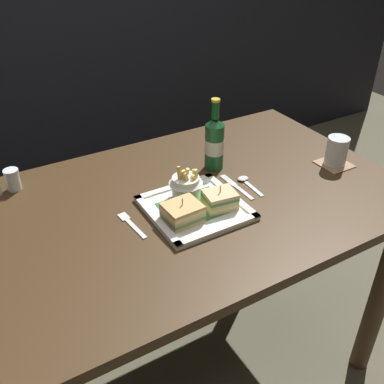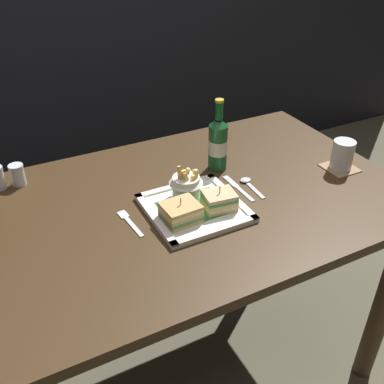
{
  "view_description": "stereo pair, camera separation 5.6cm",
  "coord_description": "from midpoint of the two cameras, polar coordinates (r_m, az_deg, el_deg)",
  "views": [
    {
      "loc": [
        -0.53,
        -0.93,
        1.49
      ],
      "look_at": [
        -0.01,
        -0.03,
        0.81
      ],
      "focal_mm": 41.17,
      "sensor_mm": 36.0,
      "label": 1
    },
    {
      "loc": [
        -0.48,
        -0.96,
        1.49
      ],
      "look_at": [
        -0.01,
        -0.03,
        0.81
      ],
      "focal_mm": 41.17,
      "sensor_mm": 36.0,
      "label": 2
    }
  ],
  "objects": [
    {
      "name": "ground_plane",
      "position": [
        1.83,
        0.7,
        -21.2
      ],
      "size": [
        6.0,
        6.0,
        0.0
      ],
      "primitive_type": "plane",
      "color": "brown"
    },
    {
      "name": "beer_bottle",
      "position": [
        1.4,
        4.53,
        6.27
      ],
      "size": [
        0.06,
        0.06,
        0.24
      ],
      "color": "#184E27",
      "rests_on": "dining_table"
    },
    {
      "name": "knife",
      "position": [
        1.34,
        7.04,
        0.63
      ],
      "size": [
        0.02,
        0.16,
        0.0
      ],
      "color": "silver",
      "rests_on": "dining_table"
    },
    {
      "name": "sandwich_half_left",
      "position": [
        1.17,
        -0.11,
        -2.65
      ],
      "size": [
        0.1,
        0.09,
        0.07
      ],
      "color": "tan",
      "rests_on": "square_plate"
    },
    {
      "name": "dining_table",
      "position": [
        1.36,
        0.88,
        -5.19
      ],
      "size": [
        1.28,
        0.81,
        0.77
      ],
      "color": "#3C2916",
      "rests_on": "ground_plane"
    },
    {
      "name": "pepper_shaker",
      "position": [
        1.43,
        -20.6,
        1.95
      ],
      "size": [
        0.04,
        0.04,
        0.07
      ],
      "color": "silver",
      "rests_on": "dining_table"
    },
    {
      "name": "fries_cup",
      "position": [
        1.25,
        0.52,
        1.1
      ],
      "size": [
        0.1,
        0.1,
        0.11
      ],
      "color": "silver",
      "rests_on": "square_plate"
    },
    {
      "name": "square_plate",
      "position": [
        1.23,
        1.62,
        -2.14
      ],
      "size": [
        0.26,
        0.26,
        0.02
      ],
      "color": "white",
      "rests_on": "dining_table"
    },
    {
      "name": "fork",
      "position": [
        1.2,
        -6.81,
        -3.85
      ],
      "size": [
        0.03,
        0.13,
        0.0
      ],
      "color": "silver",
      "rests_on": "dining_table"
    },
    {
      "name": "water_glass",
      "position": [
        1.5,
        19.89,
        4.33
      ],
      "size": [
        0.07,
        0.07,
        0.09
      ],
      "color": "silver",
      "rests_on": "dining_table"
    },
    {
      "name": "spoon",
      "position": [
        1.37,
        8.37,
        1.25
      ],
      "size": [
        0.04,
        0.12,
        0.01
      ],
      "color": "silver",
      "rests_on": "dining_table"
    },
    {
      "name": "sandwich_half_right",
      "position": [
        1.22,
        4.87,
        -1.14
      ],
      "size": [
        0.09,
        0.08,
        0.07
      ],
      "color": "#E2B387",
      "rests_on": "square_plate"
    },
    {
      "name": "drink_coaster",
      "position": [
        1.52,
        19.59,
        2.94
      ],
      "size": [
        0.1,
        0.1,
        0.0
      ],
      "primitive_type": "cube",
      "color": "#966F4E",
      "rests_on": "dining_table"
    }
  ]
}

